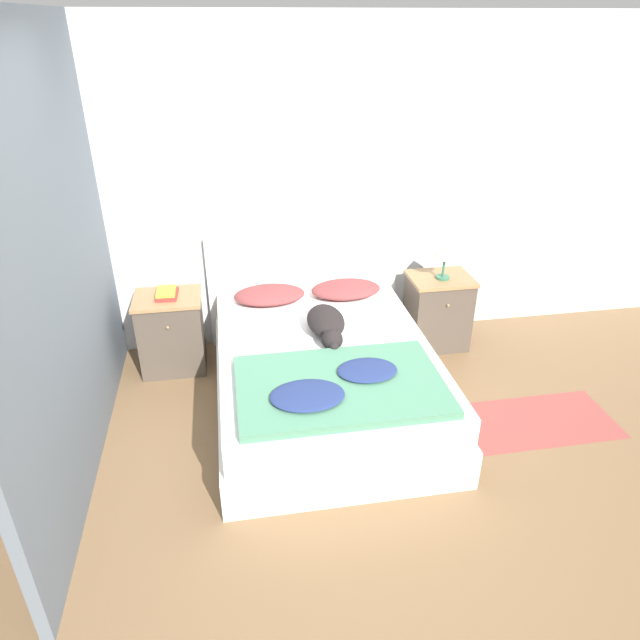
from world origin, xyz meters
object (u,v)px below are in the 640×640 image
object	(u,v)px
pillow_left	(269,295)
nightstand_right	(437,311)
bed	(325,377)
pillow_right	(346,289)
nightstand_left	(172,332)
dog	(327,323)
book_stack	(167,293)
table_lamp	(445,252)

from	to	relation	value
pillow_left	nightstand_right	bearing A→B (deg)	-1.97
bed	nightstand_right	bearing A→B (deg)	33.18
pillow_right	nightstand_left	bearing A→B (deg)	-178.03
dog	book_stack	bearing A→B (deg)	154.13
pillow_left	table_lamp	world-z (taller)	table_lamp
nightstand_left	pillow_right	xyz separation A→B (m)	(1.40, 0.05, 0.24)
nightstand_left	dog	distance (m)	1.28
bed	pillow_right	world-z (taller)	pillow_right
table_lamp	book_stack	bearing A→B (deg)	178.89
pillow_right	book_stack	xyz separation A→B (m)	(-1.40, -0.04, 0.09)
dog	table_lamp	size ratio (longest dim) A/B	2.10
book_stack	pillow_left	bearing A→B (deg)	2.61
bed	dog	bearing A→B (deg)	75.78
pillow_left	book_stack	distance (m)	0.79
bed	pillow_right	xyz separation A→B (m)	(0.31, 0.76, 0.31)
pillow_left	book_stack	world-z (taller)	book_stack
book_stack	pillow_right	bearing A→B (deg)	1.45
nightstand_left	bed	bearing A→B (deg)	-33.18
nightstand_right	bed	bearing A→B (deg)	-146.82
nightstand_left	pillow_left	bearing A→B (deg)	3.53
bed	nightstand_left	distance (m)	1.30
pillow_right	dog	distance (m)	0.64
bed	table_lamp	bearing A→B (deg)	32.08
nightstand_left	pillow_right	size ratio (longest dim) A/B	1.12
pillow_left	table_lamp	xyz separation A→B (m)	(1.40, -0.08, 0.30)
nightstand_right	table_lamp	xyz separation A→B (m)	(0.00, -0.03, 0.54)
pillow_left	dog	size ratio (longest dim) A/B	0.88
bed	book_stack	xyz separation A→B (m)	(-1.09, 0.72, 0.40)
bed	table_lamp	world-z (taller)	table_lamp
pillow_left	pillow_right	distance (m)	0.62
dog	table_lamp	xyz separation A→B (m)	(1.04, 0.51, 0.28)
book_stack	bed	bearing A→B (deg)	-33.68
nightstand_right	book_stack	bearing A→B (deg)	179.67
nightstand_right	book_stack	xyz separation A→B (m)	(-2.18, 0.01, 0.33)
dog	table_lamp	bearing A→B (deg)	25.87
bed	pillow_left	size ratio (longest dim) A/B	3.51
nightstand_right	pillow_right	size ratio (longest dim) A/B	1.12
pillow_left	dog	world-z (taller)	dog
bed	pillow_right	size ratio (longest dim) A/B	3.51
nightstand_left	nightstand_right	xyz separation A→B (m)	(2.18, 0.00, 0.00)
nightstand_left	dog	world-z (taller)	dog
pillow_right	book_stack	world-z (taller)	book_stack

